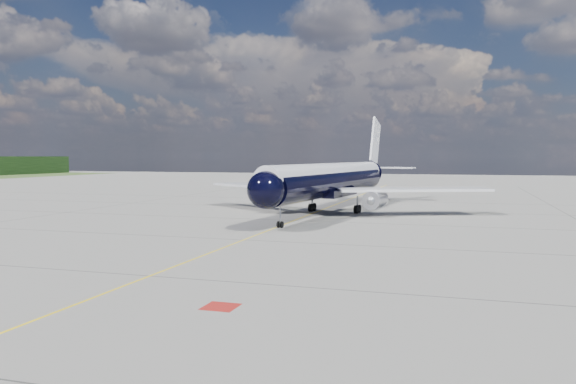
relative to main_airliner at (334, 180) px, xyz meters
name	(u,v)px	position (x,y,z in m)	size (l,w,h in m)	color
ground	(306,216)	(-2.23, -5.25, -4.14)	(320.00, 320.00, 0.00)	gray
taxiway_centerline	(294,221)	(-2.23, -10.25, -4.13)	(0.16, 160.00, 0.01)	yellow
red_marking	(221,307)	(4.57, -45.25, -4.13)	(1.60, 1.60, 0.01)	maroon
main_airliner	(334,180)	(0.00, 0.00, 0.00)	(37.71, 46.13, 13.33)	black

